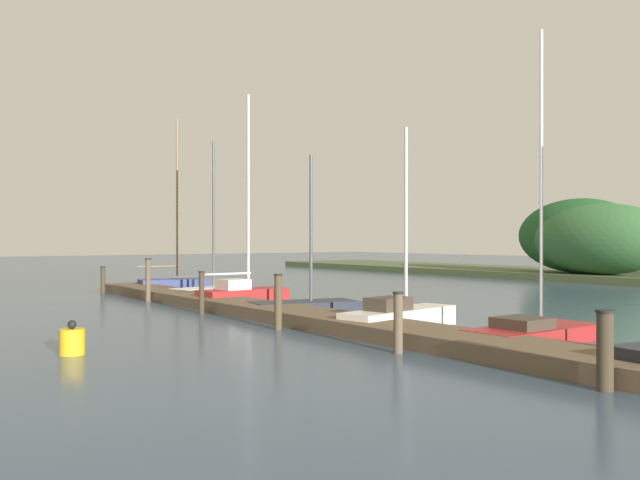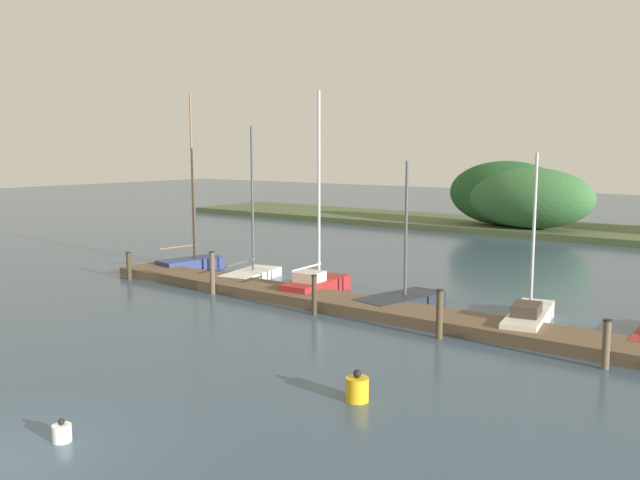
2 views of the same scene
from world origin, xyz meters
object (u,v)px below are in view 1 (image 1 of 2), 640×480
sailboat_3 (308,305)px  sailboat_4 (402,315)px  sailboat_0 (175,282)px  mooring_piling_0 (103,280)px  mooring_piling_3 (278,302)px  channel_buoy_0 (72,341)px  sailboat_2 (245,292)px  mooring_piling_5 (605,350)px  mooring_piling_2 (202,292)px  mooring_piling_4 (398,322)px  sailboat_1 (212,289)px  sailboat_5 (537,330)px  mooring_piling_1 (148,280)px

sailboat_3 → sailboat_4: 4.44m
sailboat_0 → mooring_piling_0: size_ratio=6.69×
mooring_piling_3 → channel_buoy_0: size_ratio=2.06×
sailboat_0 → sailboat_2: bearing=-85.9°
mooring_piling_3 → sailboat_2: bearing=157.7°
mooring_piling_0 → mooring_piling_5: 23.03m
mooring_piling_2 → mooring_piling_5: (13.34, 0.23, -0.05)m
mooring_piling_2 → mooring_piling_3: size_ratio=0.93×
sailboat_2 → mooring_piling_4: size_ratio=5.98×
sailboat_0 → sailboat_1: bearing=-80.9°
sailboat_0 → mooring_piling_0: 3.13m
sailboat_2 → mooring_piling_3: size_ratio=5.22×
sailboat_1 → mooring_piling_3: bearing=-119.6°
sailboat_0 → sailboat_2: (7.43, -0.66, 0.06)m
sailboat_0 → sailboat_2: 7.46m
sailboat_0 → sailboat_5: bearing=-80.0°
sailboat_3 → sailboat_5: sailboat_5 is taller
sailboat_5 → sailboat_0: bearing=88.8°
sailboat_0 → sailboat_3: sailboat_0 is taller
sailboat_4 → mooring_piling_1: size_ratio=3.27×
sailboat_4 → mooring_piling_4: bearing=-144.2°
mooring_piling_5 → sailboat_2: bearing=171.3°
sailboat_4 → sailboat_3: bearing=77.8°
sailboat_4 → mooring_piling_4: (2.87, -2.73, 0.28)m
sailboat_0 → mooring_piling_1: sailboat_0 is taller
sailboat_0 → sailboat_5: sailboat_0 is taller
sailboat_1 → sailboat_5: (15.37, 0.28, -0.03)m
sailboat_1 → mooring_piling_4: 14.99m
sailboat_3 → mooring_piling_5: sailboat_3 is taller
sailboat_3 → mooring_piling_4: sailboat_3 is taller
sailboat_0 → sailboat_4: sailboat_0 is taller
mooring_piling_4 → mooring_piling_5: 4.39m
sailboat_4 → mooring_piling_3: (-1.59, -2.78, 0.37)m
sailboat_0 → sailboat_3: bearing=-82.7°
sailboat_3 → sailboat_4: bearing=-79.3°
mooring_piling_1 → channel_buoy_0: mooring_piling_1 is taller
channel_buoy_0 → sailboat_0: bearing=149.4°
sailboat_0 → mooring_piling_4: 18.51m
mooring_piling_1 → mooring_piling_4: 13.88m
mooring_piling_2 → mooring_piling_5: mooring_piling_2 is taller
mooring_piling_0 → mooring_piling_4: 18.65m
sailboat_2 → mooring_piling_2: (1.84, -2.56, 0.22)m
sailboat_0 → sailboat_1: size_ratio=1.22×
sailboat_1 → sailboat_2: 3.90m
mooring_piling_1 → mooring_piling_5: mooring_piling_1 is taller
sailboat_2 → mooring_piling_5: 15.36m
sailboat_0 → mooring_piling_5: sailboat_0 is taller
sailboat_4 → channel_buoy_0: sailboat_4 is taller
sailboat_5 → mooring_piling_0: 19.67m
mooring_piling_3 → mooring_piling_4: 4.46m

